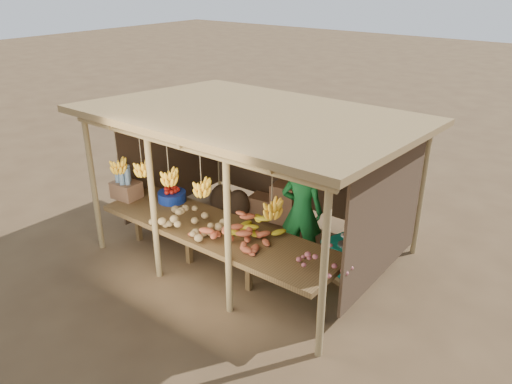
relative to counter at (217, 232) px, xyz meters
The scene contains 13 objects.
ground 1.20m from the counter, 90.00° to the left, with size 60.00×60.00×0.00m, color brown.
stall_structure 1.46m from the counter, 90.46° to the left, with size 4.70×3.50×2.43m.
counter is the anchor object (origin of this frame).
potato_heap 0.49m from the counter, 141.25° to the right, with size 1.09×0.65×0.37m, color #9E8152, non-canonical shape.
sweet_potato_heap 0.46m from the counter, 14.57° to the right, with size 0.94×0.56×0.36m, color #B8512F, non-canonical shape.
onion_heap 1.78m from the counter, ahead, with size 0.72×0.43×0.35m, color #B8595C, non-canonical shape.
banana_pile 0.68m from the counter, 17.74° to the left, with size 0.67×0.40×0.35m, color yellow, non-canonical shape.
tomato_basin 1.25m from the counter, 166.95° to the left, with size 0.45×0.45×0.24m.
bottle_box 1.92m from the counter, behind, with size 0.46×0.37×0.55m.
vendor 1.35m from the counter, 54.81° to the left, with size 0.64×0.42×1.77m, color #19742F.
tarp_crate 2.00m from the counter, 34.70° to the left, with size 0.80×0.74×0.78m.
carton_stack 2.12m from the counter, 99.70° to the left, with size 0.99×0.40×0.73m.
burlap_sacks 2.19m from the counter, 125.28° to the left, with size 0.86×0.45×0.61m.
Camera 1 is at (4.36, -5.69, 4.25)m, focal length 35.00 mm.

